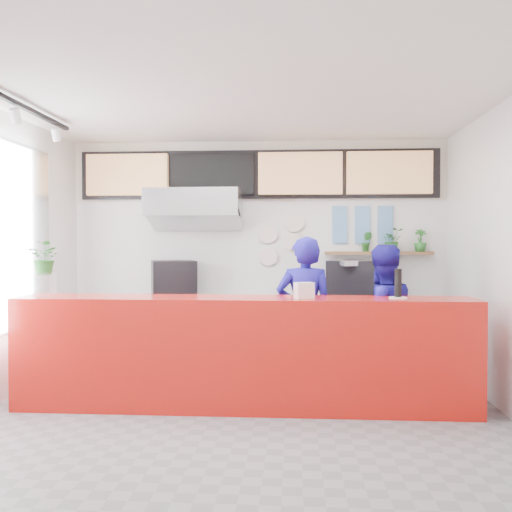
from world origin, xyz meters
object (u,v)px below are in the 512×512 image
at_px(pepper_mill, 398,283).
at_px(espresso_machine, 361,280).
at_px(service_counter, 244,353).
at_px(staff_right, 381,321).
at_px(staff_center, 305,315).
at_px(panini_oven, 174,280).

bearing_deg(pepper_mill, espresso_machine, 94.72).
distance_m(service_counter, staff_right, 1.52).
height_order(service_counter, staff_center, staff_center).
height_order(espresso_machine, pepper_mill, espresso_machine).
xyz_separation_m(service_counter, espresso_machine, (1.35, 1.80, 0.60)).
bearing_deg(staff_center, panini_oven, -34.54).
height_order(staff_right, pepper_mill, staff_right).
bearing_deg(panini_oven, staff_right, -44.63).
bearing_deg(staff_center, espresso_machine, -121.26).
xyz_separation_m(service_counter, pepper_mill, (1.50, -0.01, 0.70)).
distance_m(espresso_machine, pepper_mill, 1.82).
relative_size(staff_center, staff_right, 1.05).
xyz_separation_m(panini_oven, staff_right, (2.50, -1.31, -0.34)).
xyz_separation_m(panini_oven, staff_center, (1.70, -1.19, -0.30)).
bearing_deg(staff_right, staff_center, -26.45).
relative_size(espresso_machine, staff_right, 0.49).
distance_m(panini_oven, pepper_mill, 3.16).
bearing_deg(pepper_mill, staff_right, 99.27).
xyz_separation_m(espresso_machine, staff_right, (0.07, -1.31, -0.35)).
height_order(service_counter, espresso_machine, espresso_machine).
xyz_separation_m(espresso_machine, staff_center, (-0.74, -1.19, -0.30)).
relative_size(service_counter, staff_center, 2.64).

